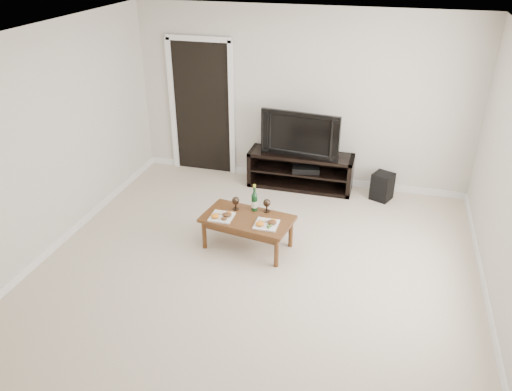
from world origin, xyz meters
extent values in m
plane|color=beige|center=(0.00, 0.00, 0.00)|extent=(5.50, 5.50, 0.00)
cube|color=beige|center=(0.00, 2.77, 1.30)|extent=(5.00, 0.04, 2.60)
cube|color=white|center=(0.00, 0.00, 2.62)|extent=(5.00, 5.50, 0.04)
cube|color=black|center=(-1.55, 2.73, 1.02)|extent=(0.90, 0.02, 2.05)
cube|color=black|center=(0.08, 2.50, 0.28)|extent=(1.56, 0.45, 0.55)
imported|color=black|center=(0.08, 2.50, 0.89)|extent=(1.18, 0.28, 0.67)
cube|color=black|center=(0.16, 2.48, 0.33)|extent=(0.45, 0.37, 0.08)
cube|color=black|center=(1.30, 2.43, 0.20)|extent=(0.35, 0.35, 0.40)
cube|color=brown|center=(-0.22, 0.69, 0.21)|extent=(1.15, 0.74, 0.42)
cube|color=white|center=(-0.52, 0.61, 0.45)|extent=(0.27, 0.27, 0.07)
cube|color=white|center=(0.04, 0.58, 0.45)|extent=(0.27, 0.27, 0.07)
cylinder|color=#0E3617|center=(-0.19, 0.89, 0.59)|extent=(0.07, 0.07, 0.35)
camera|label=1|loc=(1.25, -4.27, 3.45)|focal=35.00mm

